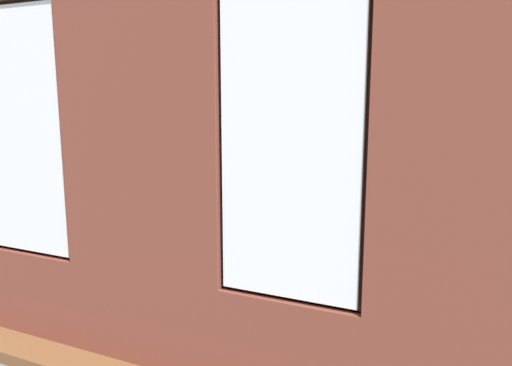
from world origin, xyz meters
TOP-DOWN VIEW (x-y plane):
  - ground_plane at (0.00, 0.00)m, footprint 6.23×5.75m
  - brick_wall_with_windows at (0.00, 2.49)m, footprint 5.63×0.30m
  - white_wall_right at (2.76, 0.20)m, footprint 0.10×4.75m
  - couch_by_window at (0.62, 1.84)m, footprint 1.78×0.87m
  - couch_left at (-2.11, -0.13)m, footprint 0.88×1.92m
  - coffee_table at (0.27, -0.36)m, footprint 1.54×0.75m
  - cup_ceramic at (0.73, -0.25)m, footprint 0.07×0.07m
  - candle_jar at (0.27, -0.36)m, footprint 0.08×0.08m
  - table_plant_small at (-0.15, -0.49)m, footprint 0.12×0.12m
  - remote_gray at (0.47, -0.46)m, footprint 0.18×0.11m
  - remote_black at (0.16, -0.25)m, footprint 0.09×0.18m
  - media_console at (2.46, -0.30)m, footprint 1.09×0.42m
  - tv_flatscreen at (2.46, -0.30)m, footprint 1.10×0.20m
  - papasan_chair at (0.22, -1.81)m, footprint 1.09×1.09m
  - potted_plant_between_couches at (-0.72, 1.79)m, footprint 0.64×0.64m
  - potted_plant_by_left_couch at (-1.71, -1.54)m, footprint 0.36×0.36m
  - potted_plant_near_tv at (1.92, 0.70)m, footprint 0.67×0.77m
  - potted_plant_foreground_right at (2.17, -1.83)m, footprint 0.68×0.73m
  - potted_plant_corner_far_left at (-2.26, 1.94)m, footprint 0.51×0.51m
  - potted_plant_beside_window_right at (1.89, 1.94)m, footprint 0.86×0.86m
  - potted_plant_corner_near_left at (-2.26, -1.89)m, footprint 0.80×0.85m

SIDE VIEW (x-z plane):
  - ground_plane at x=0.00m, z-range -0.10..0.00m
  - media_console at x=2.46m, z-range 0.00..0.51m
  - couch_left at x=-2.11m, z-range -0.07..0.73m
  - couch_by_window at x=0.62m, z-range -0.07..0.73m
  - potted_plant_by_left_couch at x=-1.71m, z-range 0.07..0.68m
  - coffee_table at x=0.27m, z-range 0.17..0.63m
  - papasan_chair at x=0.22m, z-range 0.10..0.79m
  - remote_gray at x=0.47m, z-range 0.46..0.48m
  - remote_black at x=0.16m, z-range 0.46..0.48m
  - cup_ceramic at x=0.73m, z-range 0.46..0.54m
  - potted_plant_corner_far_left at x=-2.26m, z-range 0.10..0.93m
  - candle_jar at x=0.27m, z-range 0.46..0.57m
  - table_plant_small at x=-0.15m, z-range 0.46..0.66m
  - potted_plant_between_couches at x=-0.72m, z-range 0.15..1.10m
  - potted_plant_beside_window_right at x=1.89m, z-range 0.15..1.11m
  - potted_plant_corner_near_left at x=-2.26m, z-range 0.02..1.25m
  - potted_plant_foreground_right at x=2.17m, z-range 0.08..1.22m
  - potted_plant_near_tv at x=1.92m, z-range 0.12..1.37m
  - tv_flatscreen at x=2.46m, z-range 0.51..1.30m
  - brick_wall_with_windows at x=0.00m, z-range -0.04..3.05m
  - white_wall_right at x=2.76m, z-range 0.00..3.09m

